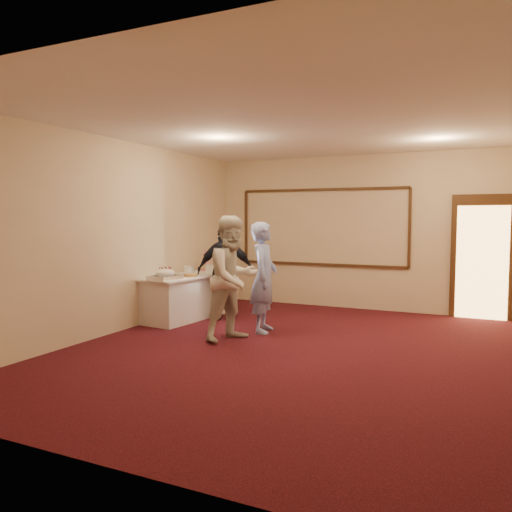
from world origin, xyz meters
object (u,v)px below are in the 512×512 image
at_px(buffet_table, 190,296).
at_px(tart, 190,276).
at_px(guest, 226,271).
at_px(cupcake_stand, 206,263).
at_px(plate_stack_b, 210,269).
at_px(woman, 233,278).
at_px(pavlova_tray, 165,275).
at_px(man, 264,277).
at_px(plate_stack_a, 189,270).

xyz_separation_m(buffet_table, tart, (0.21, -0.32, 0.41)).
xyz_separation_m(buffet_table, guest, (0.68, 0.08, 0.46)).
bearing_deg(guest, cupcake_stand, -63.35).
bearing_deg(buffet_table, plate_stack_b, 68.94).
xyz_separation_m(cupcake_stand, plate_stack_b, (0.29, -0.36, -0.07)).
distance_m(buffet_table, guest, 0.83).
bearing_deg(woman, guest, 53.99).
relative_size(pavlova_tray, man, 0.34).
bearing_deg(woman, pavlova_tray, 97.93).
bearing_deg(buffet_table, pavlova_tray, -86.86).
bearing_deg(tart, cupcake_stand, 107.20).
xyz_separation_m(buffet_table, plate_stack_b, (0.16, 0.42, 0.46)).
relative_size(buffet_table, guest, 1.28).
bearing_deg(cupcake_stand, plate_stack_b, -50.89).
relative_size(cupcake_stand, man, 0.24).
bearing_deg(buffet_table, woman, -38.19).
xyz_separation_m(plate_stack_a, woman, (1.47, -1.12, 0.06)).
relative_size(buffet_table, plate_stack_a, 11.49).
height_order(buffet_table, cupcake_stand, cupcake_stand).
bearing_deg(pavlova_tray, cupcake_stand, 96.20).
relative_size(man, guest, 1.01).
height_order(cupcake_stand, man, man).
relative_size(plate_stack_a, plate_stack_b, 1.08).
height_order(plate_stack_b, woman, woman).
distance_m(tart, guest, 0.62).
xyz_separation_m(tart, man, (1.46, -0.18, 0.06)).
bearing_deg(plate_stack_b, pavlova_tray, -95.37).
xyz_separation_m(buffet_table, man, (1.68, -0.50, 0.47)).
xyz_separation_m(tart, woman, (1.27, -0.85, 0.11)).
bearing_deg(man, cupcake_stand, 41.88).
height_order(plate_stack_a, tart, plate_stack_a).
height_order(plate_stack_a, woman, woman).
height_order(pavlova_tray, cupcake_stand, cupcake_stand).
distance_m(cupcake_stand, plate_stack_b, 0.47).
height_order(cupcake_stand, guest, guest).
xyz_separation_m(plate_stack_a, plate_stack_b, (0.15, 0.47, -0.01)).
bearing_deg(woman, tart, 77.59).
distance_m(plate_stack_b, woman, 2.07).
height_order(pavlova_tray, guest, guest).
xyz_separation_m(buffet_table, woman, (1.49, -1.17, 0.52)).
relative_size(pavlova_tray, plate_stack_b, 3.31).
height_order(buffet_table, tart, tart).
distance_m(plate_stack_a, man, 1.73).
relative_size(plate_stack_a, man, 0.11).
height_order(pavlova_tray, tart, pavlova_tray).
distance_m(man, guest, 1.15).
bearing_deg(tart, plate_stack_a, 126.01).
relative_size(buffet_table, pavlova_tray, 3.74).
distance_m(plate_stack_a, guest, 0.68).
bearing_deg(woman, buffet_table, 73.04).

